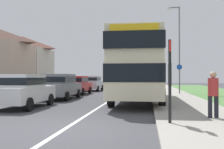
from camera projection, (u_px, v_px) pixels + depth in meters
name	position (u px, v px, depth m)	size (l,w,h in m)	color
ground_plane	(65.00, 129.00, 7.47)	(120.00, 120.00, 0.00)	#424247
lane_marking_centre	(107.00, 102.00, 15.40)	(0.14, 60.00, 0.01)	silver
pavement_near_side	(185.00, 106.00, 12.86)	(3.20, 68.00, 0.12)	#9E998E
double_decker_bus	(138.00, 66.00, 15.72)	(2.80, 10.60, 3.70)	beige
parked_car_white	(22.00, 89.00, 12.51)	(2.01, 4.01, 1.61)	silver
parked_car_grey	(59.00, 85.00, 17.37)	(2.01, 4.40, 1.68)	slate
parked_car_red	(77.00, 84.00, 22.34)	(1.87, 4.29, 1.56)	#B21E1E
parked_car_silver	(92.00, 83.00, 27.82)	(1.95, 4.16, 1.60)	#B7B7BC
pedestrian_at_stop	(213.00, 92.00, 8.71)	(0.34, 0.34, 1.67)	#23232D
bus_stop_sign	(170.00, 75.00, 7.77)	(0.09, 0.52, 2.60)	black
cycle_route_sign	(179.00, 78.00, 21.34)	(0.44, 0.08, 2.52)	slate
street_lamp_mid	(178.00, 44.00, 23.37)	(1.14, 0.20, 7.79)	slate
house_terrace_far_side	(10.00, 61.00, 30.90)	(6.55, 11.95, 6.80)	#C1A88E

